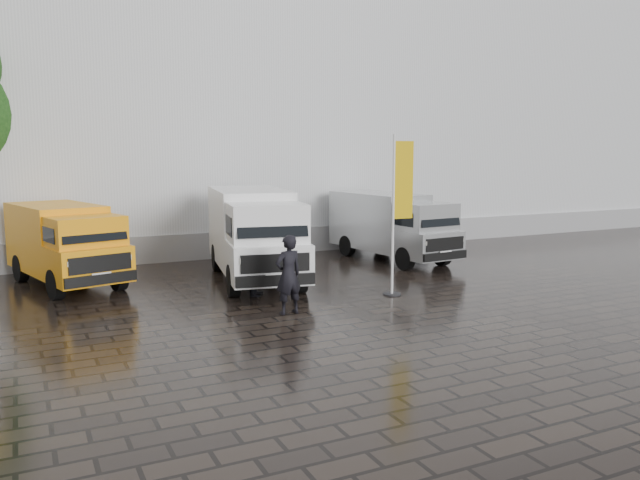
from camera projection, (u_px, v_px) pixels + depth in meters
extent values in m
plane|color=black|center=(383.00, 294.00, 17.65)|extent=(120.00, 120.00, 0.00)
cube|color=silver|center=(254.00, 113.00, 31.95)|extent=(44.00, 16.00, 12.00)
cube|color=gray|center=(323.00, 238.00, 25.53)|extent=(44.00, 0.15, 1.00)
cylinder|color=black|center=(392.00, 294.00, 17.57)|extent=(0.50, 0.50, 0.04)
cylinder|color=white|center=(393.00, 216.00, 17.27)|extent=(0.07, 0.07, 4.47)
cube|color=gold|center=(404.00, 180.00, 17.27)|extent=(0.60, 0.03, 2.15)
cube|color=black|center=(420.00, 234.00, 27.04)|extent=(0.72, 0.72, 0.96)
imported|color=black|center=(288.00, 275.00, 15.36)|extent=(0.79, 0.58, 1.98)
imported|color=black|center=(259.00, 265.00, 17.39)|extent=(1.01, 1.07, 1.74)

